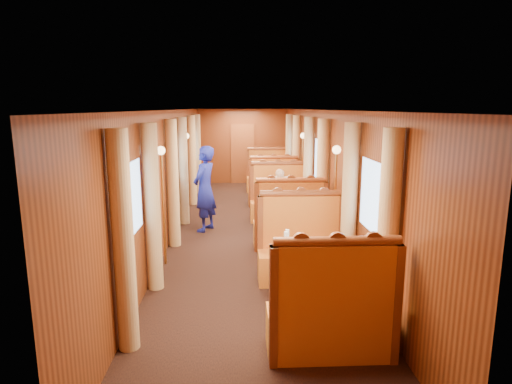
{
  "coord_description": "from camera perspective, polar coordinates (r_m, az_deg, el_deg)",
  "views": [
    {
      "loc": [
        -0.21,
        -8.54,
        2.55
      ],
      "look_at": [
        0.14,
        -0.99,
        1.05
      ],
      "focal_mm": 30.0,
      "sensor_mm": 36.0,
      "label": 1
    }
  ],
  "objects": [
    {
      "name": "table_mid",
      "position": [
        8.86,
        3.67,
        -3.0
      ],
      "size": [
        1.05,
        0.72,
        0.75
      ],
      "primitive_type": "cube",
      "color": "white",
      "rests_on": "floor"
    },
    {
      "name": "banquette_mid_aft",
      "position": [
        9.84,
        3.03,
        -1.28
      ],
      "size": [
        1.3,
        0.55,
        1.34
      ],
      "color": "#B63E14",
      "rests_on": "floor"
    },
    {
      "name": "cup_outboard",
      "position": [
        5.54,
        4.17,
        -6.6
      ],
      "size": [
        0.08,
        0.08,
        0.26
      ],
      "rotation": [
        0.0,
        0.0,
        0.23
      ],
      "color": "white",
      "rests_on": "table_near"
    },
    {
      "name": "steward",
      "position": [
        8.91,
        -6.85,
        0.41
      ],
      "size": [
        0.66,
        0.77,
        1.78
      ],
      "primitive_type": "imported",
      "rotation": [
        0.0,
        0.0,
        -1.99
      ],
      "color": "navy",
      "rests_on": "floor"
    },
    {
      "name": "curtain_left_near_a",
      "position": [
        4.63,
        -17.29,
        -6.56
      ],
      "size": [
        0.22,
        0.22,
        2.35
      ],
      "primitive_type": "cylinder",
      "color": "tan",
      "rests_on": "floor"
    },
    {
      "name": "curtain_left_mid_a",
      "position": [
        7.97,
        -11.04,
        1.08
      ],
      "size": [
        0.22,
        0.22,
        2.35
      ],
      "primitive_type": "cylinder",
      "color": "tan",
      "rests_on": "floor"
    },
    {
      "name": "window_right_near",
      "position": [
        5.43,
        15.61,
        -0.87
      ],
      "size": [
        0.01,
        1.2,
        0.9
      ],
      "primitive_type": null,
      "rotation": [
        1.57,
        0.0,
        -1.57
      ],
      "color": "#85ADDF",
      "rests_on": "wall_right"
    },
    {
      "name": "curtain_left_far_b",
      "position": [
        12.95,
        -7.83,
        5.02
      ],
      "size": [
        0.22,
        0.22,
        2.35
      ],
      "primitive_type": "cylinder",
      "color": "tan",
      "rests_on": "floor"
    },
    {
      "name": "wall_far",
      "position": [
        14.6,
        -1.8,
        6.1
      ],
      "size": [
        3.0,
        0.01,
        2.5
      ],
      "primitive_type": null,
      "rotation": [
        1.57,
        0.0,
        0.0
      ],
      "color": "brown",
      "rests_on": "floor"
    },
    {
      "name": "curtain_left_mid_b",
      "position": [
        9.49,
        -9.69,
        2.73
      ],
      "size": [
        0.22,
        0.22,
        2.35
      ],
      "primitive_type": "cylinder",
      "color": "tan",
      "rests_on": "floor"
    },
    {
      "name": "wall_right",
      "position": [
        8.81,
        8.6,
        2.61
      ],
      "size": [
        0.01,
        12.0,
        2.5
      ],
      "primitive_type": null,
      "rotation": [
        1.57,
        0.0,
        -1.57
      ],
      "color": "brown",
      "rests_on": "floor"
    },
    {
      "name": "cup_inboard",
      "position": [
        5.45,
        3.99,
        -6.91
      ],
      "size": [
        0.08,
        0.08,
        0.26
      ],
      "rotation": [
        0.0,
        0.0,
        -0.34
      ],
      "color": "white",
      "rests_on": "table_near"
    },
    {
      "name": "tea_tray",
      "position": [
        5.39,
        7.09,
        -8.26
      ],
      "size": [
        0.41,
        0.36,
        0.01
      ],
      "primitive_type": "cube",
      "rotation": [
        0.0,
        0.0,
        0.37
      ],
      "color": "silver",
      "rests_on": "table_near"
    },
    {
      "name": "rose_vase_mid",
      "position": [
        8.74,
        3.72,
        0.51
      ],
      "size": [
        0.06,
        0.06,
        0.36
      ],
      "rotation": [
        0.0,
        0.0,
        -0.19
      ],
      "color": "silver",
      "rests_on": "table_mid"
    },
    {
      "name": "fruit_plate",
      "position": [
        5.42,
        11.18,
        -8.16
      ],
      "size": [
        0.23,
        0.23,
        0.05
      ],
      "rotation": [
        0.0,
        0.0,
        -0.36
      ],
      "color": "white",
      "rests_on": "table_near"
    },
    {
      "name": "table_far",
      "position": [
        12.27,
        1.9,
        1.0
      ],
      "size": [
        1.05,
        0.72,
        0.75
      ],
      "primitive_type": "cube",
      "color": "white",
      "rests_on": "floor"
    },
    {
      "name": "banquette_far_fwd",
      "position": [
        11.27,
        2.3,
        0.33
      ],
      "size": [
        1.3,
        0.55,
        1.34
      ],
      "color": "#B63E14",
      "rests_on": "floor"
    },
    {
      "name": "window_right_far",
      "position": [
        12.21,
        5.39,
        6.0
      ],
      "size": [
        0.01,
        1.2,
        0.9
      ],
      "primitive_type": null,
      "rotation": [
        1.57,
        0.0,
        -1.57
      ],
      "color": "#85ADDF",
      "rests_on": "wall_right"
    },
    {
      "name": "sconce_right_fore",
      "position": [
        7.07,
        10.56,
        1.56
      ],
      "size": [
        0.14,
        0.14,
        1.95
      ],
      "color": "#BF8C3F",
      "rests_on": "floor"
    },
    {
      "name": "sconce_left_aft",
      "position": [
        10.43,
        -9.2,
        4.66
      ],
      "size": [
        0.14,
        0.14,
        1.95
      ],
      "color": "#BF8C3F",
      "rests_on": "floor"
    },
    {
      "name": "window_left_near",
      "position": [
        5.31,
        -16.47,
        -1.17
      ],
      "size": [
        0.01,
        1.2,
        0.9
      ],
      "primitive_type": null,
      "rotation": [
        1.57,
        0.0,
        1.57
      ],
      "color": "#85ADDF",
      "rests_on": "wall_left"
    },
    {
      "name": "banquette_near_aft",
      "position": [
        6.49,
        6.08,
        -7.96
      ],
      "size": [
        1.3,
        0.55,
        1.34
      ],
      "color": "#B63E14",
      "rests_on": "floor"
    },
    {
      "name": "banquette_mid_fwd",
      "position": [
        7.88,
        4.47,
        -4.46
      ],
      "size": [
        1.3,
        0.55,
        1.34
      ],
      "color": "#B63E14",
      "rests_on": "floor"
    },
    {
      "name": "curtain_right_mid_b",
      "position": [
        9.55,
        6.98,
        2.86
      ],
      "size": [
        0.22,
        0.22,
        2.35
      ],
      "primitive_type": "cylinder",
      "color": "tan",
      "rests_on": "floor"
    },
    {
      "name": "passenger",
      "position": [
        9.53,
        3.2,
        0.27
      ],
      "size": [
        0.4,
        0.44,
        0.76
      ],
      "color": "beige",
      "rests_on": "banquette_mid_aft"
    },
    {
      "name": "floor",
      "position": [
        8.91,
        -1.18,
        -5.4
      ],
      "size": [
        3.0,
        12.0,
        0.01
      ],
      "primitive_type": null,
      "color": "black",
      "rests_on": "ground"
    },
    {
      "name": "curtain_right_mid_a",
      "position": [
        8.04,
        8.81,
        1.25
      ],
      "size": [
        0.22,
        0.22,
        2.35
      ],
      "primitive_type": "cylinder",
      "color": "tan",
      "rests_on": "floor"
    },
    {
      "name": "window_right_mid",
      "position": [
        8.78,
        8.54,
        3.9
      ],
      "size": [
        0.01,
        1.2,
        0.9
      ],
      "primitive_type": null,
      "rotation": [
        1.57,
        0.0,
        -1.57
      ],
      "color": "#85ADDF",
      "rests_on": "wall_right"
    },
    {
      "name": "curtain_right_far_a",
      "position": [
        11.45,
        5.38,
        4.27
      ],
      "size": [
        0.22,
        0.22,
        2.35
      ],
      "primitive_type": "cylinder",
      "color": "tan",
      "rests_on": "floor"
    },
    {
      "name": "window_left_far",
      "position": [
        12.16,
        -8.68,
        5.9
      ],
      "size": [
        0.01,
        1.2,
        0.9
      ],
      "primitive_type": null,
      "rotation": [
        1.57,
        0.0,
        1.57
      ],
      "color": "#85ADDF",
      "rests_on": "wall_left"
    },
    {
      "name": "banquette_near_fwd",
      "position": [
        4.65,
        9.96,
        -16.13
      ],
      "size": [
        1.3,
        0.55,
        1.34
      ],
      "color": "#B63E14",
      "rests_on": "floor"
    },
    {
      "name": "curtain_right_far_b",
      "position": [
        12.99,
        4.44,
        5.11
      ],
      "size": [
        0.22,
        0.22,
        2.35
      ],
      "primitive_type": "cylinder",
      "color": "tan",
      "rests_on": "floor"
    },
    {
      "name": "doorway_far",
      "position": [
        14.59,
        -1.79,
        5.11
      ],
      "size": [
        0.8,
        0.04,
        2.0
      ],
      "primitive_type": "cube",
      "color": "brown",
      "rests_on": "floor"
    },
    {
      "name": "table_near",
      "position": [
        5.57,
        7.65,
        -11.84
      ],
      "size": [
        1.05,
        0.72,
        0.75
      ],
      "primitive_type": "cube",
      "color": "white",
      "rests_on": "floor"
    },
    {
      "name": "teapot_right",
      "position": [
        5.31,
        8.12,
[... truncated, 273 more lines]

